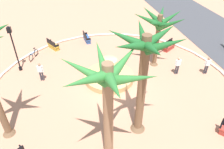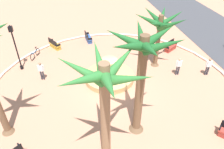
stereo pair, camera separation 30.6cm
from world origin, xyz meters
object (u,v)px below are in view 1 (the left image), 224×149
at_px(bench_southwest, 87,38).
at_px(person_cyclist_helmet, 41,71).
at_px(lamppost, 14,45).
at_px(person_cyclist_photo, 178,65).
at_px(fountain, 109,76).
at_px(bicycle_red_frame, 34,55).
at_px(palm_tree_mid_plaza, 159,25).
at_px(bench_southeast, 53,46).
at_px(palm_tree_by_curb, 107,92).
at_px(bench_west, 169,47).
at_px(person_pedestrian_stroll, 207,65).
at_px(palm_tree_far_side, 144,63).

xyz_separation_m(bench_southwest, person_cyclist_helmet, (6.36, -4.53, 0.58)).
relative_size(lamppost, person_cyclist_photo, 2.55).
relative_size(fountain, bicycle_red_frame, 2.60).
bearing_deg(bicycle_red_frame, palm_tree_mid_plaza, 72.02).
relative_size(bench_southeast, bench_southwest, 0.99).
height_order(palm_tree_by_curb, bench_west, palm_tree_by_curb).
distance_m(palm_tree_by_curb, palm_tree_mid_plaza, 10.51).
relative_size(bench_west, lamppost, 0.38).
height_order(bench_southeast, bench_southwest, same).
bearing_deg(palm_tree_by_curb, person_cyclist_photo, 131.77).
distance_m(palm_tree_mid_plaza, person_pedestrian_stroll, 5.39).
bearing_deg(bench_southeast, palm_tree_mid_plaza, 60.64).
xyz_separation_m(bench_west, person_cyclist_photo, (4.21, -1.21, 0.58)).
distance_m(person_cyclist_photo, person_pedestrian_stroll, 2.53).
distance_m(bench_southwest, person_cyclist_photo, 10.50).
bearing_deg(bicycle_red_frame, palm_tree_by_curb, 22.01).
relative_size(palm_tree_mid_plaza, bicycle_red_frame, 3.15).
bearing_deg(person_pedestrian_stroll, bench_west, -165.07).
distance_m(bench_west, person_pedestrian_stroll, 4.93).
relative_size(palm_tree_far_side, lamppost, 1.62).
bearing_deg(bench_west, bicycle_red_frame, -95.15).
bearing_deg(person_cyclist_photo, lamppost, -104.97).
bearing_deg(lamppost, palm_tree_mid_plaza, 81.92).
xyz_separation_m(bicycle_red_frame, person_cyclist_photo, (5.43, 12.32, 0.55)).
xyz_separation_m(person_cyclist_helmet, person_pedestrian_stroll, (2.08, 13.87, -0.01)).
height_order(fountain, palm_tree_far_side, palm_tree_far_side).
relative_size(bench_southeast, person_cyclist_helmet, 0.98).
bearing_deg(bench_west, palm_tree_by_curb, -38.56).
relative_size(bench_southwest, person_cyclist_helmet, 1.00).
bearing_deg(person_cyclist_helmet, palm_tree_far_side, 42.91).
distance_m(lamppost, person_cyclist_photo, 13.92).
relative_size(bench_southwest, person_pedestrian_stroll, 1.01).
bearing_deg(bench_southwest, palm_tree_far_side, 7.31).
height_order(palm_tree_mid_plaza, bench_southeast, palm_tree_mid_plaza).
distance_m(palm_tree_mid_plaza, person_cyclist_helmet, 10.50).
distance_m(bicycle_red_frame, person_pedestrian_stroll, 15.96).
height_order(palm_tree_far_side, bench_southwest, palm_tree_far_side).
bearing_deg(bench_west, palm_tree_mid_plaza, -47.24).
height_order(bench_southwest, person_cyclist_helmet, person_cyclist_helmet).
distance_m(fountain, person_cyclist_photo, 5.95).
relative_size(bench_west, bicycle_red_frame, 1.00).
bearing_deg(fountain, palm_tree_far_side, 7.14).
bearing_deg(lamppost, palm_tree_by_curb, 30.11).
relative_size(bench_southwest, lamppost, 0.39).
distance_m(palm_tree_far_side, bench_southwest, 13.94).
xyz_separation_m(person_cyclist_photo, person_pedestrian_stroll, (0.52, 2.48, -0.02)).
bearing_deg(bench_southwest, lamppost, -56.24).
xyz_separation_m(lamppost, person_cyclist_photo, (3.57, 13.37, -1.54)).
height_order(palm_tree_far_side, bench_west, palm_tree_far_side).
relative_size(palm_tree_by_curb, lamppost, 1.54).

